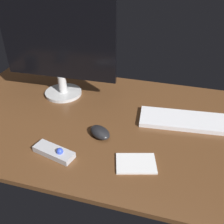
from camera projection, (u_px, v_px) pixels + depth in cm
name	position (u px, v px, depth cm)	size (l,w,h in cm)	color
desk	(97.00, 120.00, 116.56)	(140.00, 84.00, 2.00)	brown
monitor	(58.00, 45.00, 119.76)	(55.14, 18.44, 48.55)	silver
keyboard	(184.00, 120.00, 113.05)	(38.04, 14.03, 1.88)	white
computer_mouse	(100.00, 132.00, 104.67)	(10.07, 6.24, 3.60)	black
media_remote	(54.00, 152.00, 95.84)	(16.74, 9.19, 4.01)	#B7B7BC
notepad	(136.00, 163.00, 92.21)	(13.95, 9.80, 0.76)	white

